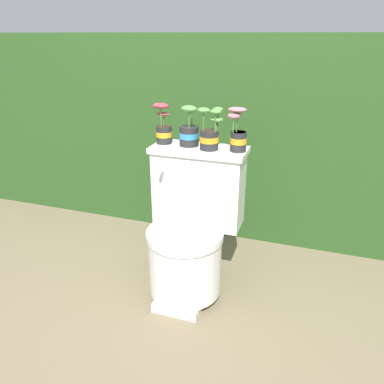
{
  "coord_description": "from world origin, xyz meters",
  "views": [
    {
      "loc": [
        0.64,
        -1.63,
        1.35
      ],
      "look_at": [
        0.06,
        0.09,
        0.58
      ],
      "focal_mm": 35.0,
      "sensor_mm": 36.0,
      "label": 1
    }
  ],
  "objects_px": {
    "toilet": "(191,229)",
    "potted_plant_left": "(163,129)",
    "potted_plant_middle": "(210,135)",
    "potted_plant_midleft": "(189,132)",
    "potted_plant_midright": "(238,135)"
  },
  "relations": [
    {
      "from": "toilet",
      "to": "potted_plant_midright",
      "type": "bearing_deg",
      "value": 32.01
    },
    {
      "from": "potted_plant_middle",
      "to": "potted_plant_midright",
      "type": "distance_m",
      "value": 0.14
    },
    {
      "from": "potted_plant_midleft",
      "to": "potted_plant_midright",
      "type": "relative_size",
      "value": 0.99
    },
    {
      "from": "potted_plant_left",
      "to": "potted_plant_middle",
      "type": "bearing_deg",
      "value": -7.75
    },
    {
      "from": "toilet",
      "to": "potted_plant_middle",
      "type": "relative_size",
      "value": 3.61
    },
    {
      "from": "potted_plant_left",
      "to": "potted_plant_midleft",
      "type": "distance_m",
      "value": 0.15
    },
    {
      "from": "toilet",
      "to": "potted_plant_midleft",
      "type": "relative_size",
      "value": 3.56
    },
    {
      "from": "potted_plant_midleft",
      "to": "potted_plant_midright",
      "type": "height_order",
      "value": "potted_plant_midright"
    },
    {
      "from": "toilet",
      "to": "potted_plant_left",
      "type": "relative_size",
      "value": 3.59
    },
    {
      "from": "toilet",
      "to": "potted_plant_midright",
      "type": "xyz_separation_m",
      "value": [
        0.21,
        0.13,
        0.51
      ]
    },
    {
      "from": "toilet",
      "to": "potted_plant_middle",
      "type": "distance_m",
      "value": 0.52
    },
    {
      "from": "toilet",
      "to": "potted_plant_middle",
      "type": "xyz_separation_m",
      "value": [
        0.06,
        0.11,
        0.5
      ]
    },
    {
      "from": "potted_plant_left",
      "to": "potted_plant_middle",
      "type": "height_order",
      "value": "potted_plant_left"
    },
    {
      "from": "potted_plant_left",
      "to": "potted_plant_middle",
      "type": "xyz_separation_m",
      "value": [
        0.27,
        -0.04,
        -0.0
      ]
    },
    {
      "from": "potted_plant_left",
      "to": "potted_plant_middle",
      "type": "relative_size",
      "value": 1.01
    }
  ]
}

